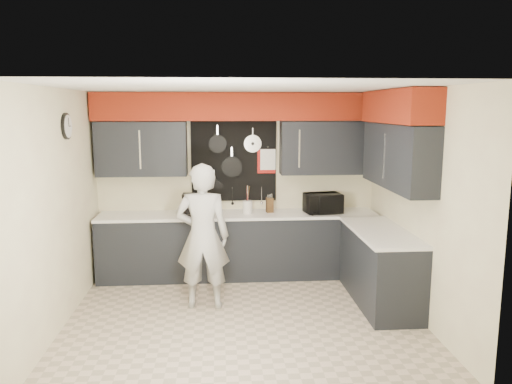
{
  "coord_description": "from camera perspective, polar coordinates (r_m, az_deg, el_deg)",
  "views": [
    {
      "loc": [
        -0.26,
        -5.42,
        2.39
      ],
      "look_at": [
        0.18,
        0.5,
        1.38
      ],
      "focal_mm": 35.0,
      "sensor_mm": 36.0,
      "label": 1
    }
  ],
  "objects": [
    {
      "name": "person",
      "position": [
        5.98,
        -6.11,
        -5.08
      ],
      "size": [
        0.66,
        0.45,
        1.75
      ],
      "primitive_type": "imported",
      "rotation": [
        0.0,
        0.0,
        3.09
      ],
      "color": "#B2B3B0",
      "rests_on": "ground"
    },
    {
      "name": "left_wall_assembly",
      "position": [
        5.8,
        -21.56,
        -1.52
      ],
      "size": [
        0.05,
        3.5,
        2.6
      ],
      "color": "#F5F2BD",
      "rests_on": "ground"
    },
    {
      "name": "utensil_crock",
      "position": [
        7.01,
        -0.98,
        -1.72
      ],
      "size": [
        0.14,
        0.14,
        0.18
      ],
      "primitive_type": "cylinder",
      "color": "silver",
      "rests_on": "base_cabinets"
    },
    {
      "name": "ground",
      "position": [
        5.93,
        -1.41,
        -14.13
      ],
      "size": [
        4.0,
        4.0,
        0.0
      ],
      "primitive_type": "plane",
      "color": "#C2AD97",
      "rests_on": "ground"
    },
    {
      "name": "back_wall_assembly",
      "position": [
        7.03,
        -2.05,
        6.53
      ],
      "size": [
        4.0,
        0.36,
        2.6
      ],
      "color": "#F5F2BD",
      "rests_on": "ground"
    },
    {
      "name": "microwave",
      "position": [
        7.09,
        7.64,
        -1.28
      ],
      "size": [
        0.55,
        0.41,
        0.28
      ],
      "primitive_type": "imported",
      "rotation": [
        0.0,
        0.0,
        0.15
      ],
      "color": "black",
      "rests_on": "base_cabinets"
    },
    {
      "name": "base_cabinets",
      "position": [
        6.87,
        2.22,
        -6.7
      ],
      "size": [
        3.95,
        2.2,
        0.92
      ],
      "color": "black",
      "rests_on": "ground"
    },
    {
      "name": "knife_block",
      "position": [
        7.07,
        1.58,
        -1.5
      ],
      "size": [
        0.11,
        0.11,
        0.21
      ],
      "primitive_type": "cube",
      "rotation": [
        0.0,
        0.0,
        0.15
      ],
      "color": "#362011",
      "rests_on": "base_cabinets"
    },
    {
      "name": "right_wall_assembly",
      "position": [
        6.08,
        16.18,
        5.04
      ],
      "size": [
        0.36,
        3.5,
        2.6
      ],
      "color": "#F5F2BD",
      "rests_on": "ground"
    },
    {
      "name": "coffee_maker",
      "position": [
        6.96,
        -7.68,
        -1.33
      ],
      "size": [
        0.17,
        0.21,
        0.3
      ],
      "rotation": [
        0.0,
        0.0,
        -0.04
      ],
      "color": "black",
      "rests_on": "base_cabinets"
    }
  ]
}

